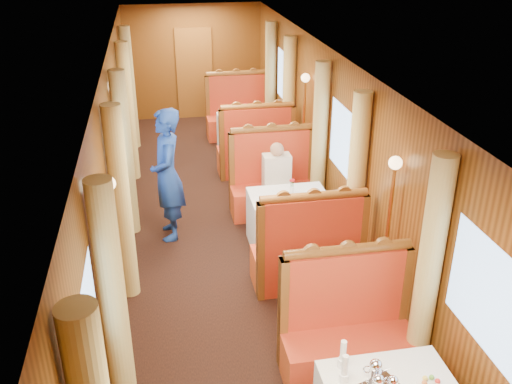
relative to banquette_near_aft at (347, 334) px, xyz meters
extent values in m
cube|color=brown|center=(-0.75, 8.46, 0.58)|extent=(0.80, 0.04, 2.00)
cube|color=#AE1513|center=(0.00, -0.06, -0.20)|extent=(1.30, 0.55, 0.45)
cube|color=#AE1513|center=(0.00, 0.15, 0.43)|extent=(1.30, 0.12, 0.80)
cylinder|color=brown|center=(0.00, 0.15, 0.87)|extent=(1.23, 0.10, 0.10)
cube|color=white|center=(0.00, 2.49, -0.05)|extent=(1.05, 0.72, 0.75)
cube|color=#AE1513|center=(0.00, 1.54, -0.20)|extent=(1.30, 0.55, 0.45)
cube|color=#AE1513|center=(0.00, 1.32, 0.43)|extent=(1.30, 0.12, 0.80)
cylinder|color=brown|center=(0.00, 1.32, 0.87)|extent=(1.23, 0.10, 0.10)
cube|color=#AE1513|center=(0.00, 3.44, -0.20)|extent=(1.30, 0.55, 0.45)
cube|color=#AE1513|center=(0.00, 3.65, 0.43)|extent=(1.30, 0.12, 0.80)
cylinder|color=brown|center=(0.00, 3.65, 0.87)|extent=(1.23, 0.10, 0.10)
cube|color=white|center=(0.00, 5.99, -0.05)|extent=(1.05, 0.72, 0.75)
cube|color=#AE1513|center=(0.00, 5.04, -0.20)|extent=(1.30, 0.55, 0.45)
cube|color=#AE1513|center=(0.00, 4.82, 0.43)|extent=(1.30, 0.12, 0.80)
cylinder|color=brown|center=(0.00, 4.82, 0.87)|extent=(1.23, 0.10, 0.10)
cube|color=#AE1513|center=(0.00, 6.94, -0.20)|extent=(1.30, 0.55, 0.45)
cube|color=#AE1513|center=(0.00, 7.15, 0.43)|extent=(1.30, 0.12, 0.80)
cylinder|color=brown|center=(0.00, 7.15, 0.87)|extent=(1.23, 0.10, 0.10)
cylinder|color=white|center=(-0.37, -0.93, 0.37)|extent=(0.08, 0.08, 0.08)
cylinder|color=white|center=(-0.37, -0.93, 0.50)|extent=(0.05, 0.05, 0.18)
cylinder|color=white|center=(-0.32, -0.77, 0.37)|extent=(0.08, 0.08, 0.08)
cylinder|color=white|center=(-0.32, -0.77, 0.50)|extent=(0.05, 0.05, 0.18)
cylinder|color=silver|center=(0.03, 2.45, 0.40)|extent=(0.06, 0.06, 0.14)
cylinder|color=silver|center=(-0.01, 5.99, 0.40)|extent=(0.06, 0.06, 0.14)
cylinder|color=tan|center=(-2.13, -0.23, 0.75)|extent=(0.22, 0.22, 2.35)
cylinder|color=tan|center=(0.63, -0.23, 0.75)|extent=(0.22, 0.22, 2.35)
cylinder|color=tan|center=(-2.13, 1.71, 0.75)|extent=(0.22, 0.22, 2.35)
cylinder|color=tan|center=(-2.13, 3.27, 0.75)|extent=(0.22, 0.22, 2.35)
cylinder|color=tan|center=(0.63, 1.71, 0.75)|extent=(0.22, 0.22, 2.35)
cylinder|color=tan|center=(0.63, 3.27, 0.75)|extent=(0.22, 0.22, 2.35)
cylinder|color=tan|center=(-2.13, 5.21, 0.75)|extent=(0.22, 0.22, 2.35)
cylinder|color=tan|center=(-2.13, 6.77, 0.75)|extent=(0.22, 0.22, 2.35)
cylinder|color=tan|center=(0.63, 5.21, 0.75)|extent=(0.22, 0.22, 2.35)
cylinder|color=tan|center=(0.63, 6.77, 0.75)|extent=(0.22, 0.22, 2.35)
cylinder|color=#BF8C3F|center=(-2.15, 0.74, 0.50)|extent=(0.04, 0.04, 1.85)
sphere|color=#FFD18C|center=(-2.15, 0.74, 1.46)|extent=(0.14, 0.14, 0.14)
cylinder|color=#BF8C3F|center=(0.65, 0.74, 0.50)|extent=(0.04, 0.04, 1.85)
sphere|color=#FFD18C|center=(0.65, 0.74, 1.46)|extent=(0.14, 0.14, 0.14)
cylinder|color=#BF8C3F|center=(-2.15, 4.24, 0.50)|extent=(0.04, 0.04, 1.85)
sphere|color=#FFD18C|center=(-2.15, 4.24, 1.46)|extent=(0.14, 0.14, 0.14)
cylinder|color=#BF8C3F|center=(0.65, 4.24, 0.50)|extent=(0.04, 0.04, 1.85)
sphere|color=#FFD18C|center=(0.65, 4.24, 1.46)|extent=(0.14, 0.14, 0.14)
imported|color=navy|center=(-1.58, 3.03, 0.51)|extent=(0.47, 0.70, 1.87)
cube|color=beige|center=(0.00, 3.27, 0.33)|extent=(0.40, 0.24, 0.55)
sphere|color=tan|center=(0.00, 3.27, 0.69)|extent=(0.20, 0.20, 0.20)
cube|color=beige|center=(0.00, 3.10, 0.10)|extent=(0.36, 0.30, 0.14)
camera|label=1|loc=(-1.67, -4.19, 3.63)|focal=40.00mm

